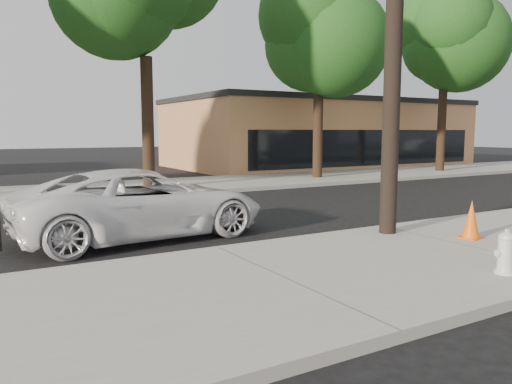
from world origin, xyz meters
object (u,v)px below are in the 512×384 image
Objects in this scene: police_cruiser at (142,203)px; traffic_cone at (471,220)px; fire_hydrant at (506,253)px; utility_pole at (395,4)px.

traffic_cone is (5.31, -3.99, -0.22)m from police_cruiser.
traffic_cone is (1.69, 1.84, 0.06)m from fire_hydrant.
police_cruiser is 6.65m from traffic_cone.
fire_hydrant is at bearing -152.78° from police_cruiser.
police_cruiser is 8.42× the size of fire_hydrant.
police_cruiser is (-4.29, 2.78, -3.97)m from utility_pole.
fire_hydrant is (3.62, -5.83, -0.28)m from police_cruiser.
utility_pole is 12.06× the size of traffic_cone.
utility_pole is 5.27m from fire_hydrant.
traffic_cone is at bearing -49.97° from utility_pole.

